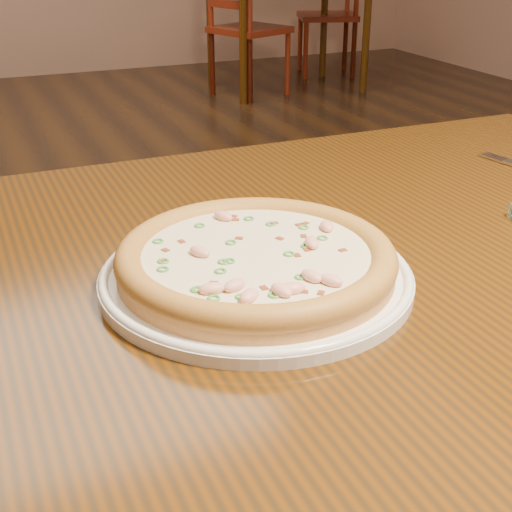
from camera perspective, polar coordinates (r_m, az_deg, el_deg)
name	(u,v)px	position (r m, az deg, el deg)	size (l,w,h in m)	color
ground	(198,432)	(1.72, -4.69, -13.85)	(9.00, 9.00, 0.00)	black
hero_table	(331,320)	(0.86, 6.06, -5.12)	(1.20, 0.80, 0.75)	black
plate	(256,275)	(0.72, 0.00, -1.53)	(0.32, 0.32, 0.02)	white
pizza	(256,259)	(0.71, 0.01, -0.23)	(0.28, 0.28, 0.03)	gold
chair_c	(244,29)	(4.90, -0.99, 17.70)	(0.55, 0.55, 0.95)	#591E13
chair_d	(335,15)	(5.69, 6.31, 18.62)	(0.54, 0.54, 0.95)	#591E13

